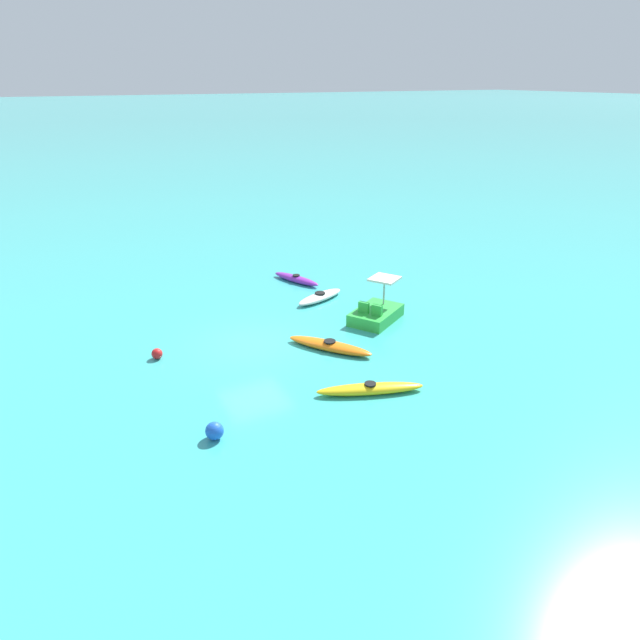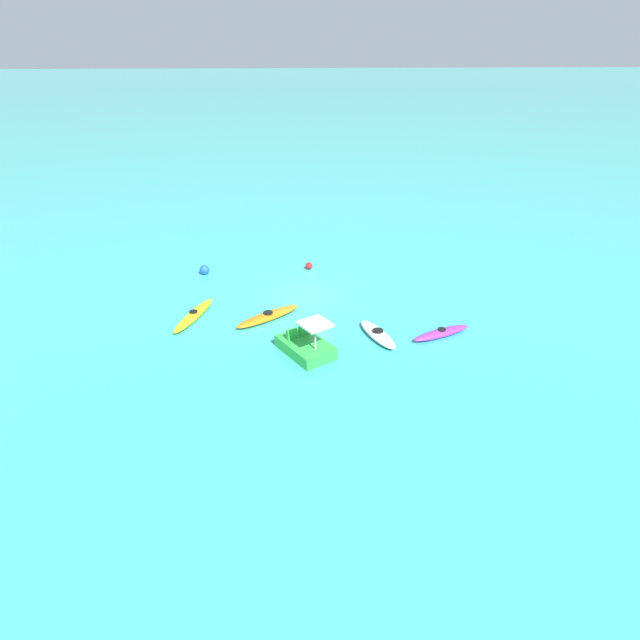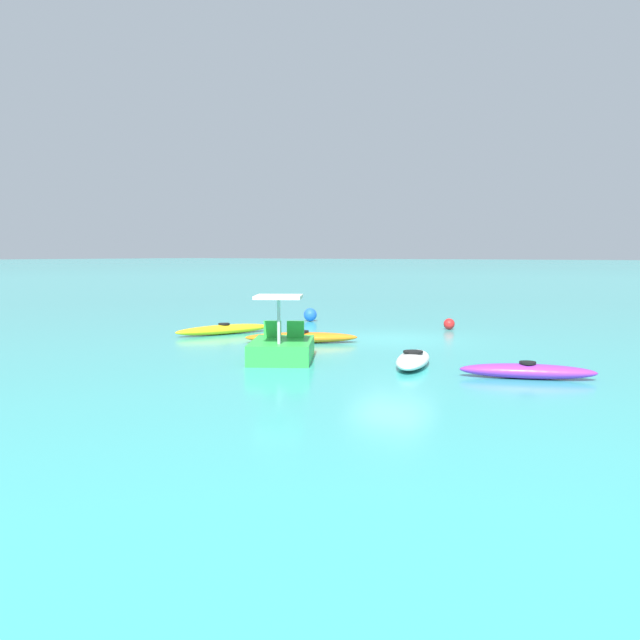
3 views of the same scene
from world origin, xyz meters
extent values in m
plane|color=#38ADA8|center=(0.00, 0.00, 0.00)|extent=(600.00, 600.00, 0.00)
ellipsoid|color=orange|center=(1.81, 2.36, 0.16)|extent=(3.16, 2.53, 0.32)
cylinder|color=black|center=(1.81, 2.36, 0.35)|extent=(0.62, 0.62, 0.05)
ellipsoid|color=purple|center=(-5.65, 4.55, 0.16)|extent=(2.86, 1.56, 0.32)
cylinder|color=black|center=(-5.65, 4.55, 0.35)|extent=(0.46, 0.46, 0.05)
ellipsoid|color=yellow|center=(5.23, 1.97, 0.16)|extent=(1.79, 3.47, 0.32)
cylinder|color=black|center=(5.23, 1.97, 0.35)|extent=(0.49, 0.49, 0.05)
ellipsoid|color=white|center=(-2.89, 4.43, 0.16)|extent=(1.59, 2.77, 0.32)
cylinder|color=black|center=(-2.89, 4.43, 0.35)|extent=(0.60, 0.60, 0.05)
cube|color=green|center=(0.28, 5.39, 0.25)|extent=(2.52, 2.83, 0.50)
cube|color=green|center=(0.30, 4.77, 0.72)|extent=(0.46, 0.36, 0.44)
cube|color=green|center=(0.82, 5.07, 0.72)|extent=(0.46, 0.36, 0.44)
cylinder|color=#B2B2B7|center=(-0.08, 5.99, 1.05)|extent=(0.08, 0.08, 1.10)
cube|color=silver|center=(-0.08, 5.99, 1.64)|extent=(1.51, 1.51, 0.08)
sphere|color=red|center=(-0.45, -3.52, 0.20)|extent=(0.39, 0.39, 0.39)
sphere|color=blue|center=(5.33, -3.25, 0.26)|extent=(0.52, 0.52, 0.52)
camera|label=1|loc=(18.75, -6.98, 9.47)|focal=32.30mm
camera|label=2|loc=(1.19, 23.33, 11.11)|focal=28.85mm
camera|label=3|loc=(-9.97, 19.11, 2.67)|focal=38.55mm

